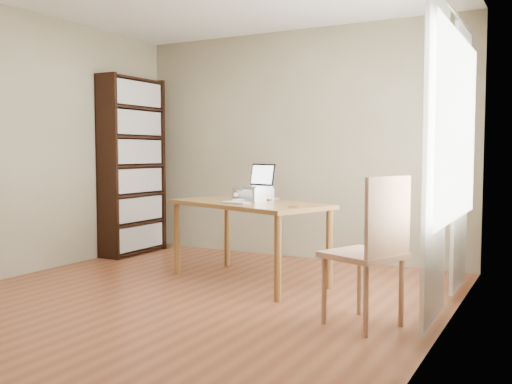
# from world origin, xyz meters

# --- Properties ---
(room) EXTENTS (4.04, 4.54, 2.64)m
(room) POSITION_xyz_m (0.03, 0.01, 1.30)
(room) COLOR brown
(room) RESTS_ON ground
(bookshelf) EXTENTS (0.30, 0.90, 2.10)m
(bookshelf) POSITION_xyz_m (-1.83, 1.55, 1.05)
(bookshelf) COLOR black
(bookshelf) RESTS_ON ground
(curtains) EXTENTS (0.03, 1.90, 2.25)m
(curtains) POSITION_xyz_m (1.92, 0.80, 1.17)
(curtains) COLOR white
(curtains) RESTS_ON ground
(desk) EXTENTS (1.70, 1.23, 0.75)m
(desk) POSITION_xyz_m (0.11, 0.89, 0.66)
(desk) COLOR brown
(desk) RESTS_ON ground
(laptop_stand) EXTENTS (0.32, 0.25, 0.13)m
(laptop_stand) POSITION_xyz_m (0.11, 0.97, 0.83)
(laptop_stand) COLOR silver
(laptop_stand) RESTS_ON desk
(laptop) EXTENTS (0.36, 0.35, 0.22)m
(laptop) POSITION_xyz_m (0.11, 1.03, 0.94)
(laptop) COLOR silver
(laptop) RESTS_ON laptop_stand
(keyboard) EXTENTS (0.30, 0.17, 0.02)m
(keyboard) POSITION_xyz_m (0.10, 0.67, 0.76)
(keyboard) COLOR silver
(keyboard) RESTS_ON desk
(coaster) EXTENTS (0.09, 0.09, 0.01)m
(coaster) POSITION_xyz_m (0.69, 0.62, 0.75)
(coaster) COLOR brown
(coaster) RESTS_ON desk
(cat) EXTENTS (0.24, 0.48, 0.15)m
(cat) POSITION_xyz_m (0.12, 1.00, 0.81)
(cat) COLOR #4F453E
(cat) RESTS_ON desk
(chair) EXTENTS (0.61, 0.61, 1.05)m
(chair) POSITION_xyz_m (1.56, 0.06, 0.57)
(chair) COLOR tan
(chair) RESTS_ON ground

